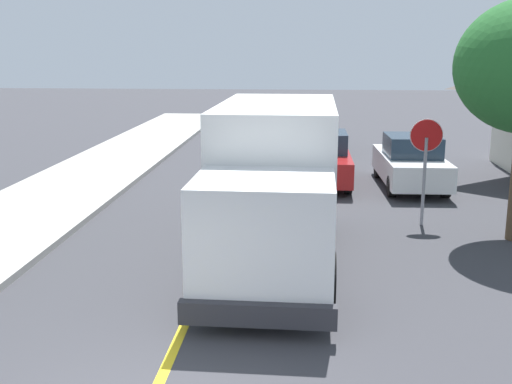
{
  "coord_description": "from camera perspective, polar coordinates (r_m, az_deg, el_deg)",
  "views": [
    {
      "loc": [
        1.88,
        -6.11,
        4.36
      ],
      "look_at": [
        0.87,
        6.63,
        1.4
      ],
      "focal_mm": 44.23,
      "sensor_mm": 36.0,
      "label": 1
    }
  ],
  "objects": [
    {
      "name": "centre_line_yellow",
      "position": [
        16.79,
        -2.07,
        -2.01
      ],
      "size": [
        0.16,
        56.0,
        0.01
      ],
      "primitive_type": "cube",
      "color": "gold",
      "rests_on": "ground"
    },
    {
      "name": "box_truck",
      "position": [
        12.92,
        1.74,
        1.45
      ],
      "size": [
        2.53,
        7.22,
        3.2
      ],
      "color": "silver",
      "rests_on": "ground"
    },
    {
      "name": "parked_car_near",
      "position": [
        20.55,
        5.93,
        2.96
      ],
      "size": [
        1.8,
        4.4,
        1.67
      ],
      "color": "maroon",
      "rests_on": "ground"
    },
    {
      "name": "parked_car_mid",
      "position": [
        27.43,
        4.19,
        5.52
      ],
      "size": [
        2.01,
        4.48,
        1.67
      ],
      "color": "black",
      "rests_on": "ground"
    },
    {
      "name": "parked_van_across",
      "position": [
        20.45,
        13.81,
        2.6
      ],
      "size": [
        1.94,
        4.45,
        1.67
      ],
      "color": "silver",
      "rests_on": "ground"
    },
    {
      "name": "stop_sign",
      "position": [
        15.96,
        15.09,
        3.56
      ],
      "size": [
        0.8,
        0.1,
        2.65
      ],
      "color": "gray",
      "rests_on": "ground"
    }
  ]
}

